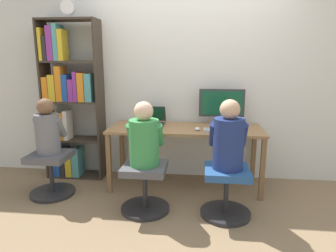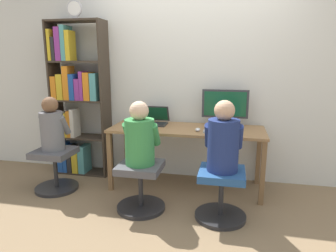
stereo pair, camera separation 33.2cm
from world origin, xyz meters
name	(u,v)px [view 1 (the left image)]	position (x,y,z in m)	size (l,w,h in m)	color
ground_plane	(183,198)	(0.00, 0.00, 0.00)	(14.00, 14.00, 0.00)	#846B4C
wall_back	(188,76)	(0.00, 0.71, 1.30)	(10.00, 0.05, 2.60)	silver
desk	(185,134)	(0.00, 0.32, 0.65)	(1.77, 0.64, 0.73)	olive
desktop_monitor	(222,106)	(0.42, 0.53, 0.96)	(0.54, 0.18, 0.43)	#333338
laptop	(152,121)	(-0.42, 0.45, 0.77)	(0.32, 0.31, 0.21)	#2D2D30
keyboard	(221,130)	(0.40, 0.18, 0.74)	(0.38, 0.15, 0.03)	#B2B2B7
computer_mouse_by_keyboard	(198,129)	(0.14, 0.20, 0.74)	(0.06, 0.10, 0.03)	silver
office_chair_left	(226,189)	(0.44, -0.33, 0.27)	(0.49, 0.49, 0.49)	#262628
office_chair_right	(145,185)	(-0.37, -0.32, 0.27)	(0.49, 0.49, 0.49)	#262628
person_at_monitor	(229,139)	(0.44, -0.32, 0.78)	(0.35, 0.32, 0.66)	navy
person_at_laptop	(144,138)	(-0.37, -0.31, 0.76)	(0.36, 0.31, 0.63)	#388C47
bookshelf	(67,105)	(-1.49, 0.47, 0.94)	(0.72, 0.29, 1.97)	#382D23
desk_clock	(67,7)	(-1.37, 0.41, 2.08)	(0.19, 0.03, 0.21)	#B2B2B7
office_chair_side	(51,172)	(-1.48, -0.07, 0.27)	(0.49, 0.49, 0.49)	#262628
person_near_shelf	(47,129)	(-1.48, -0.07, 0.76)	(0.31, 0.28, 0.61)	slate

